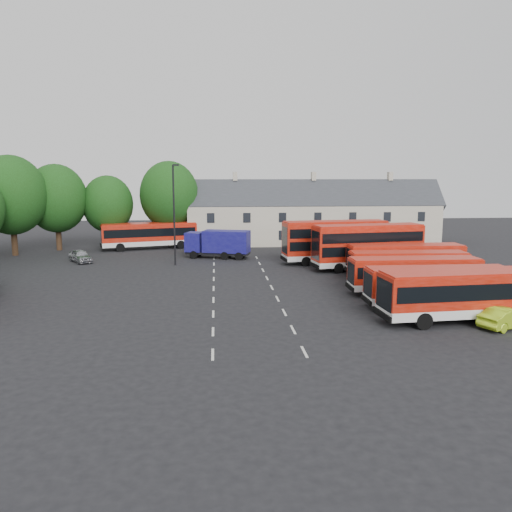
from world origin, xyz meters
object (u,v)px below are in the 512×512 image
object	(u,v)px
box_truck	(219,243)
lamppost	(174,212)
bus_dd_south	(368,244)
lime_car	(507,317)
silver_car	(80,256)
bus_row_a	(471,291)

from	to	relation	value
box_truck	lamppost	xyz separation A→B (m)	(-4.67, -4.38, 3.91)
bus_dd_south	lime_car	xyz separation A→B (m)	(2.87, -20.15, -1.96)
box_truck	silver_car	world-z (taller)	box_truck
bus_row_a	bus_dd_south	distance (m)	18.66
bus_row_a	box_truck	distance (m)	31.67
bus_dd_south	lime_car	size ratio (longest dim) A/B	2.80
bus_dd_south	silver_car	size ratio (longest dim) A/B	2.82
bus_dd_south	lime_car	world-z (taller)	bus_dd_south
bus_dd_south	lamppost	size ratio (longest dim) A/B	1.08
box_truck	lime_car	bearing A→B (deg)	-41.37
silver_car	bus_row_a	bearing A→B (deg)	-71.68
bus_dd_south	bus_row_a	bearing A→B (deg)	-95.19
lime_car	silver_car	bearing A→B (deg)	25.90
silver_car	bus_dd_south	bearing A→B (deg)	-45.63
silver_car	lamppost	size ratio (longest dim) A/B	0.38
bus_row_a	lime_car	bearing A→B (deg)	-47.05
bus_dd_south	lime_car	distance (m)	20.44
bus_dd_south	box_truck	distance (m)	17.39
bus_dd_south	box_truck	xyz separation A→B (m)	(-15.14, 8.51, -0.82)
bus_row_a	lamppost	xyz separation A→B (m)	(-21.02, 22.74, 3.68)
bus_row_a	lamppost	size ratio (longest dim) A/B	1.14
bus_row_a	lime_car	xyz separation A→B (m)	(1.67, -1.54, -1.37)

